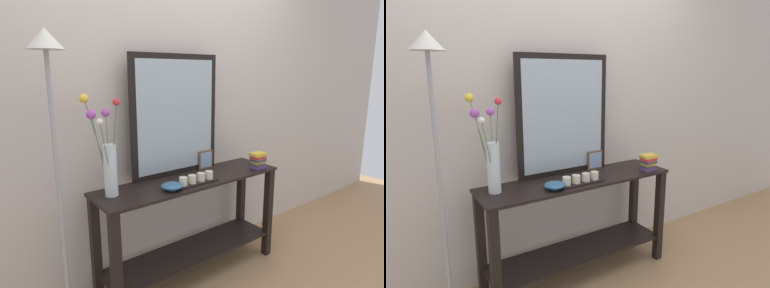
{
  "view_description": "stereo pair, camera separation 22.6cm",
  "coord_description": "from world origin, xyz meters",
  "views": [
    {
      "loc": [
        -1.35,
        -1.74,
        1.5
      ],
      "look_at": [
        0.0,
        0.0,
        1.01
      ],
      "focal_mm": 30.56,
      "sensor_mm": 36.0,
      "label": 1
    },
    {
      "loc": [
        -1.17,
        -1.87,
        1.5
      ],
      "look_at": [
        0.0,
        0.0,
        1.01
      ],
      "focal_mm": 30.56,
      "sensor_mm": 36.0,
      "label": 2
    }
  ],
  "objects": [
    {
      "name": "candle_tray",
      "position": [
        -0.04,
        -0.1,
        0.79
      ],
      "size": [
        0.32,
        0.09,
        0.07
      ],
      "color": "black",
      "rests_on": "console_table"
    },
    {
      "name": "floor_lamp",
      "position": [
        -0.91,
        -0.03,
        1.15
      ],
      "size": [
        0.24,
        0.24,
        1.71
      ],
      "color": "#9E9EA3",
      "rests_on": "ground"
    },
    {
      "name": "ground_plane",
      "position": [
        0.0,
        0.0,
        -0.01
      ],
      "size": [
        7.0,
        6.0,
        0.02
      ],
      "primitive_type": "cube",
      "color": "#A87F56"
    },
    {
      "name": "tall_vase_left",
      "position": [
        -0.6,
        0.06,
        1.0
      ],
      "size": [
        0.17,
        0.22,
        0.62
      ],
      "color": "silver",
      "rests_on": "console_table"
    },
    {
      "name": "mirror_leaning",
      "position": [
        -0.02,
        0.16,
        1.19
      ],
      "size": [
        0.72,
        0.03,
        0.86
      ],
      "color": "black",
      "rests_on": "console_table"
    },
    {
      "name": "wall_back",
      "position": [
        0.0,
        0.31,
        1.35
      ],
      "size": [
        6.4,
        0.08,
        2.7
      ],
      "primitive_type": "cube",
      "color": "beige",
      "rests_on": "ground"
    },
    {
      "name": "decorative_bowl",
      "position": [
        -0.24,
        -0.1,
        0.79
      ],
      "size": [
        0.14,
        0.14,
        0.05
      ],
      "color": "#2D5B84",
      "rests_on": "console_table"
    },
    {
      "name": "picture_frame_small",
      "position": [
        0.24,
        0.13,
        0.83
      ],
      "size": [
        0.13,
        0.01,
        0.14
      ],
      "color": "brown",
      "rests_on": "console_table"
    },
    {
      "name": "book_stack",
      "position": [
        0.56,
        -0.11,
        0.83
      ],
      "size": [
        0.12,
        0.1,
        0.12
      ],
      "color": "#663884",
      "rests_on": "console_table"
    },
    {
      "name": "console_table",
      "position": [
        0.0,
        0.0,
        0.46
      ],
      "size": [
        1.42,
        0.38,
        0.76
      ],
      "color": "black",
      "rests_on": "ground"
    }
  ]
}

